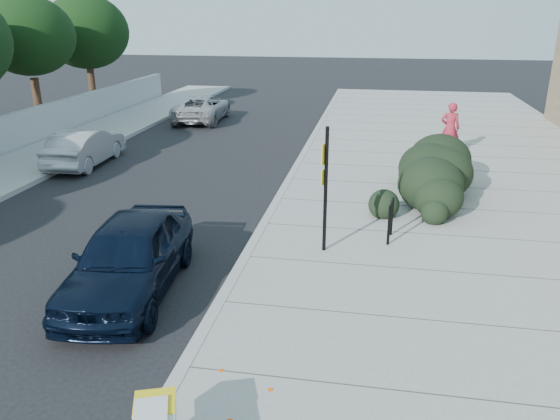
% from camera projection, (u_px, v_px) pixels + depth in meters
% --- Properties ---
extents(ground, '(120.00, 120.00, 0.00)m').
position_uv_depth(ground, '(220.00, 308.00, 10.10)').
color(ground, black).
rests_on(ground, ground).
extents(sidewalk_near, '(11.20, 50.00, 0.15)m').
position_uv_depth(sidewalk_near, '(488.00, 226.00, 13.78)').
color(sidewalk_near, gray).
rests_on(sidewalk_near, ground).
extents(curb_near, '(0.22, 50.00, 0.17)m').
position_uv_depth(curb_near, '(271.00, 212.00, 14.69)').
color(curb_near, '#9E9E99').
rests_on(curb_near, ground).
extents(curb_far, '(0.22, 50.00, 0.17)m').
position_uv_depth(curb_far, '(4.00, 196.00, 16.01)').
color(curb_far, '#9E9E99').
rests_on(curb_far, ground).
extents(tree_far_e, '(4.00, 4.00, 5.90)m').
position_uv_depth(tree_far_e, '(28.00, 36.00, 23.68)').
color(tree_far_e, '#332114').
rests_on(tree_far_e, ground).
extents(tree_far_f, '(4.40, 4.40, 6.07)m').
position_uv_depth(tree_far_f, '(86.00, 32.00, 28.31)').
color(tree_far_f, '#332114').
rests_on(tree_far_f, ground).
extents(bike_rack, '(0.13, 0.65, 0.96)m').
position_uv_depth(bike_rack, '(391.00, 216.00, 12.58)').
color(bike_rack, black).
rests_on(bike_rack, sidewalk_near).
extents(sign_post, '(0.13, 0.32, 2.79)m').
position_uv_depth(sign_post, '(325.00, 183.00, 11.68)').
color(sign_post, black).
rests_on(sign_post, sidewalk_near).
extents(hedge, '(2.62, 4.74, 1.72)m').
position_uv_depth(hedge, '(422.00, 167.00, 15.57)').
color(hedge, black).
rests_on(hedge, sidewalk_near).
extents(sedan_navy, '(2.17, 4.50, 1.48)m').
position_uv_depth(sedan_navy, '(129.00, 256.00, 10.48)').
color(sedan_navy, black).
rests_on(sedan_navy, ground).
extents(wagon_silver, '(1.56, 4.00, 1.30)m').
position_uv_depth(wagon_silver, '(85.00, 147.00, 19.37)').
color(wagon_silver, '#9A999D').
rests_on(wagon_silver, ground).
extents(suv_silver, '(2.40, 4.77, 1.30)m').
position_uv_depth(suv_silver, '(202.00, 108.00, 27.29)').
color(suv_silver, '#A4A6A9').
rests_on(suv_silver, ground).
extents(pedestrian, '(0.72, 0.49, 1.92)m').
position_uv_depth(pedestrian, '(450.00, 128.00, 20.21)').
color(pedestrian, maroon).
rests_on(pedestrian, sidewalk_near).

